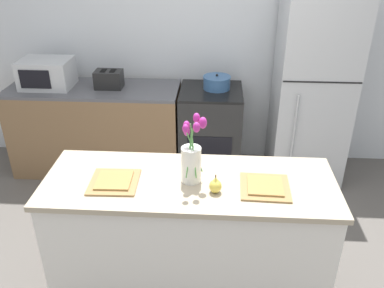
{
  "coord_description": "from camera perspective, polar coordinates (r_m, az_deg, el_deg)",
  "views": [
    {
      "loc": [
        0.15,
        -2.09,
        2.28
      ],
      "look_at": [
        0.0,
        0.25,
        1.03
      ],
      "focal_mm": 38.0,
      "sensor_mm": 36.0,
      "label": 1
    }
  ],
  "objects": [
    {
      "name": "microwave",
      "position": [
        4.22,
        -19.72,
        9.33
      ],
      "size": [
        0.48,
        0.37,
        0.27
      ],
      "color": "#B7BABC",
      "rests_on": "back_counter"
    },
    {
      "name": "ground_plane",
      "position": [
        3.09,
        -0.31,
        -19.37
      ],
      "size": [
        10.0,
        10.0,
        0.0
      ],
      "primitive_type": "plane",
      "color": "#59544F"
    },
    {
      "name": "plate_setting_right",
      "position": [
        2.46,
        10.21,
        -5.91
      ],
      "size": [
        0.3,
        0.3,
        0.02
      ],
      "color": "olive",
      "rests_on": "kitchen_island"
    },
    {
      "name": "back_wall",
      "position": [
        4.19,
        1.56,
        15.28
      ],
      "size": [
        5.2,
        0.08,
        2.7
      ],
      "color": "silver",
      "rests_on": "ground_plane"
    },
    {
      "name": "plate_setting_left",
      "position": [
        2.52,
        -10.87,
        -5.17
      ],
      "size": [
        0.3,
        0.3,
        0.02
      ],
      "color": "olive",
      "rests_on": "kitchen_island"
    },
    {
      "name": "cooking_pot",
      "position": [
        3.96,
        3.5,
        8.61
      ],
      "size": [
        0.27,
        0.27,
        0.15
      ],
      "color": "#386093",
      "rests_on": "stove_range"
    },
    {
      "name": "toaster",
      "position": [
        4.05,
        -11.59,
        8.9
      ],
      "size": [
        0.28,
        0.18,
        0.17
      ],
      "color": "black",
      "rests_on": "back_counter"
    },
    {
      "name": "flower_vase",
      "position": [
        2.41,
        -0.06,
        -2.1
      ],
      "size": [
        0.15,
        0.15,
        0.44
      ],
      "color": "silver",
      "rests_on": "kitchen_island"
    },
    {
      "name": "pear_figurine",
      "position": [
        2.37,
        3.31,
        -5.83
      ],
      "size": [
        0.07,
        0.07,
        0.12
      ],
      "color": "#E5CC4C",
      "rests_on": "kitchen_island"
    },
    {
      "name": "refrigerator",
      "position": [
        4.04,
        16.42,
        6.94
      ],
      "size": [
        0.68,
        0.67,
        1.8
      ],
      "color": "#B7BABC",
      "rests_on": "ground_plane"
    },
    {
      "name": "back_counter",
      "position": [
        4.29,
        -13.12,
        2.07
      ],
      "size": [
        1.68,
        0.6,
        0.9
      ],
      "color": "brown",
      "rests_on": "ground_plane"
    },
    {
      "name": "kitchen_island",
      "position": [
        2.77,
        -0.33,
        -12.99
      ],
      "size": [
        1.8,
        0.66,
        0.91
      ],
      "color": "silver",
      "rests_on": "ground_plane"
    },
    {
      "name": "stove_range",
      "position": [
        4.11,
        2.58,
        1.67
      ],
      "size": [
        0.6,
        0.61,
        0.9
      ],
      "color": "black",
      "rests_on": "ground_plane"
    }
  ]
}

